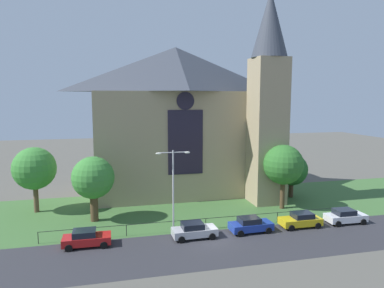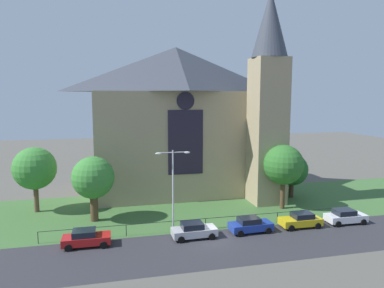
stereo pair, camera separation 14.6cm
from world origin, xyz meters
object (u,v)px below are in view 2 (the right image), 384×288
Objects in this scene: tree_left_near at (93,178)px; parked_car_blue at (250,225)px; parked_car_red at (86,238)px; parked_car_white at (345,216)px; church_building at (183,119)px; parked_car_yellow at (301,220)px; streetlamp_near at (173,181)px; tree_right_near at (283,165)px; tree_right_far at (292,170)px; tree_left_far at (35,169)px; parked_car_silver at (194,230)px.

tree_left_near is 17.07m from parked_car_blue.
parked_car_red is 26.33m from parked_car_white.
church_building is 6.16× the size of parked_car_yellow.
streetlamp_near is (7.67, -5.28, 0.51)m from tree_left_near.
tree_right_near is at bearing -46.02° from church_building.
tree_right_far is at bearing 50.51° from tree_right_near.
parked_car_yellow is at bearing -23.07° from tree_left_far.
tree_right_near is 10.24m from parked_car_blue.
parked_car_red is at bearing -61.90° from tree_left_far.
tree_right_far is 1.37× the size of parked_car_blue.
tree_left_far is (-6.63, 4.73, 0.43)m from tree_left_near.
tree_right_near is at bearing -129.49° from tree_right_far.
parked_car_red is (-25.80, -10.26, -2.96)m from tree_right_far.
parked_car_red and parked_car_silver have the same top height.
tree_right_near reaches higher than tree_left_near.
tree_left_far reaches higher than parked_car_yellow.
tree_right_near is 7.73m from parked_car_yellow.
tree_left_near is at bearing 140.92° from parked_car_silver.
parked_car_yellow is 5.18m from parked_car_white.
parked_car_red is 1.00× the size of parked_car_silver.
church_building is at bearing 39.24° from tree_left_near.
tree_right_near is 23.51m from parked_car_red.
tree_right_near is at bearing 41.22° from parked_car_blue.
tree_left_far is 0.93× the size of streetlamp_near.
tree_left_far is 1.78× the size of parked_car_blue.
tree_right_far is 10.92m from parked_car_white.
parked_car_white is at bearing -87.13° from tree_right_far.
tree_right_far is 1.38× the size of parked_car_yellow.
streetlamp_near is at bearing -153.43° from tree_right_far.
tree_left_near is (-11.77, -9.62, -5.58)m from church_building.
parked_car_white is (0.53, -10.50, -2.96)m from tree_right_far.
tree_left_far is at bearing -22.46° from parked_car_yellow.
parked_car_red and parked_car_blue have the same top height.
parked_car_yellow is at bearing -179.39° from parked_car_white.
parked_car_silver is 1.00× the size of parked_car_white.
tree_left_far is at bearing 149.81° from parked_car_blue.
parked_car_blue is at bearing -13.10° from streetlamp_near.
church_building is 23.73m from parked_car_white.
parked_car_white is (26.32, -0.24, 0.00)m from parked_car_red.
tree_right_near is 14.75m from parked_car_silver.
tree_right_far is at bearing 94.44° from parked_car_white.
tree_right_far is 19.76m from streetlamp_near.
parked_car_red is (-22.28, -5.99, -4.55)m from tree_right_near.
tree_left_near is at bearing 145.44° from streetlamp_near.
church_building is at bearing 155.77° from tree_right_far.
tree_left_near is 0.92× the size of tree_left_far.
tree_right_far is at bearing 7.95° from tree_left_near.
streetlamp_near reaches higher than tree_right_near.
parked_car_white is at bearing -0.95° from parked_car_silver.
tree_left_near is at bearing 166.47° from parked_car_white.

